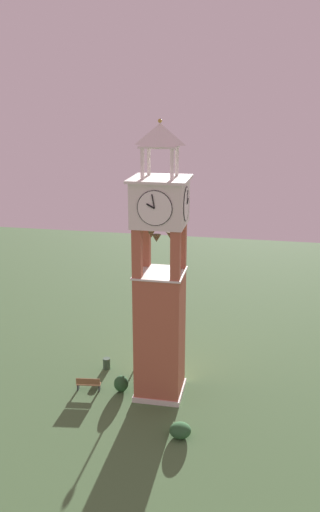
% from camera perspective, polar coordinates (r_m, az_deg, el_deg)
% --- Properties ---
extents(ground, '(80.00, 80.00, 0.00)m').
position_cam_1_polar(ground, '(36.05, -0.00, -14.55)').
color(ground, '#476B3D').
extents(clock_tower, '(3.47, 3.47, 17.61)m').
position_cam_1_polar(clock_tower, '(32.81, -0.00, -3.63)').
color(clock_tower, '#AD5B42').
rests_on(clock_tower, ground).
extents(park_bench, '(0.64, 1.64, 0.95)m').
position_cam_1_polar(park_bench, '(36.34, -7.76, -13.56)').
color(park_bench, brown).
rests_on(park_bench, ground).
extents(lamp_post, '(0.36, 0.36, 3.62)m').
position_cam_1_polar(lamp_post, '(39.09, -2.17, -7.69)').
color(lamp_post, black).
rests_on(lamp_post, ground).
extents(trash_bin, '(0.52, 0.52, 0.80)m').
position_cam_1_polar(trash_bin, '(38.80, -5.80, -11.50)').
color(trash_bin, '#38513D').
rests_on(trash_bin, ground).
extents(shrub_near_entry, '(0.96, 0.96, 1.09)m').
position_cam_1_polar(shrub_near_entry, '(36.02, -4.23, -13.62)').
color(shrub_near_entry, '#28562D').
rests_on(shrub_near_entry, ground).
extents(shrub_left_of_tower, '(1.26, 1.26, 0.81)m').
position_cam_1_polar(shrub_left_of_tower, '(31.94, 2.21, -18.35)').
color(shrub_left_of_tower, '#28562D').
rests_on(shrub_left_of_tower, ground).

